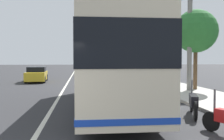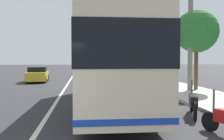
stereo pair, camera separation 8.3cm
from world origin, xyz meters
TOP-DOWN VIEW (x-y plane):
  - sidewalk_curb at (10.00, -7.80)m, footprint 110.00×3.60m
  - lane_divider_line at (10.00, 0.00)m, footprint 110.00×0.16m
  - coach_bus at (7.36, -2.40)m, footprint 10.56×2.71m
  - motorcycle_angled at (5.15, -5.30)m, footprint 2.07×0.80m
  - car_oncoming at (20.81, 2.94)m, footprint 4.65×2.03m
  - car_ahead_same_lane at (29.02, -3.01)m, footprint 4.56×1.78m
  - car_side_street at (34.11, -3.25)m, footprint 4.36×1.96m
  - roadside_tree_mid_block at (12.00, -8.59)m, footprint 2.78×2.78m
  - utility_pole at (11.55, -7.98)m, footprint 0.29×0.29m

SIDE VIEW (x-z plane):
  - lane_divider_line at x=10.00m, z-range 0.00..0.01m
  - sidewalk_curb at x=10.00m, z-range 0.00..0.14m
  - motorcycle_angled at x=5.15m, z-range -0.15..1.13m
  - car_ahead_same_lane at x=29.02m, z-range -0.02..1.34m
  - car_oncoming at x=20.81m, z-range -0.02..1.38m
  - car_side_street at x=34.11m, z-range -0.02..1.46m
  - coach_bus at x=7.36m, z-range 0.23..3.81m
  - utility_pole at x=11.55m, z-range 0.00..7.12m
  - roadside_tree_mid_block at x=12.00m, z-range 1.24..6.55m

